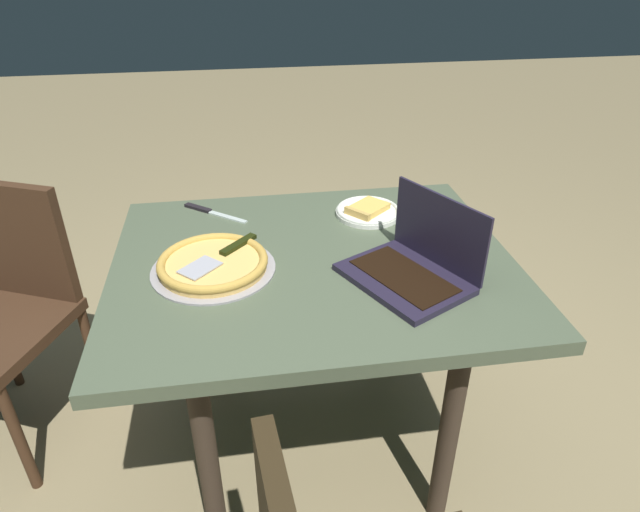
# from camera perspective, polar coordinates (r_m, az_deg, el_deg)

# --- Properties ---
(ground_plane) EXTENTS (12.00, 12.00, 0.00)m
(ground_plane) POSITION_cam_1_polar(r_m,az_deg,el_deg) (2.06, -0.53, -18.38)
(ground_plane) COLOR #8D7C57
(dining_table) EXTENTS (1.13, 0.91, 0.75)m
(dining_table) POSITION_cam_1_polar(r_m,az_deg,el_deg) (1.62, -0.65, -3.00)
(dining_table) COLOR #4B5641
(dining_table) RESTS_ON ground_plane
(laptop) EXTENTS (0.36, 0.39, 0.22)m
(laptop) POSITION_cam_1_polar(r_m,az_deg,el_deg) (1.49, 9.70, -0.76)
(laptop) COLOR #221C2F
(laptop) RESTS_ON dining_table
(pizza_plate) EXTENTS (0.21, 0.21, 0.04)m
(pizza_plate) POSITION_cam_1_polar(r_m,az_deg,el_deg) (1.82, 4.93, 4.63)
(pizza_plate) COLOR silver
(pizza_plate) RESTS_ON dining_table
(pizza_tray) EXTENTS (0.34, 0.34, 0.04)m
(pizza_tray) POSITION_cam_1_polar(r_m,az_deg,el_deg) (1.54, -10.93, -0.79)
(pizza_tray) COLOR #9A9598
(pizza_tray) RESTS_ON dining_table
(table_knife) EXTENTS (0.21, 0.17, 0.01)m
(table_knife) POSITION_cam_1_polar(r_m,az_deg,el_deg) (1.87, -11.35, 4.53)
(table_knife) COLOR #B6C4BD
(table_knife) RESTS_ON dining_table
(chair_near) EXTENTS (0.56, 0.56, 0.88)m
(chair_near) POSITION_cam_1_polar(r_m,az_deg,el_deg) (2.08, -29.90, -4.13)
(chair_near) COLOR #3C2617
(chair_near) RESTS_ON ground_plane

